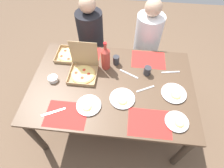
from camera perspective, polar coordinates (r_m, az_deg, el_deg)
The scene contains 22 objects.
ground_plane at distance 2.37m, azimuth -0.00°, elevation -10.63°, with size 6.00×6.00×0.00m, color brown.
dining_table at distance 1.83m, azimuth -0.00°, elevation -1.76°, with size 1.59×1.05×0.73m.
placemat_near_left at distance 1.62m, azimuth -14.33°, elevation -9.39°, with size 0.36×0.26×0.00m, color red.
placemat_near_right at distance 1.57m, azimuth 11.84°, elevation -12.00°, with size 0.36×0.26×0.00m, color red.
placemat_far_left at distance 2.05m, azimuth -8.97°, elevation 9.20°, with size 0.36×0.26×0.00m, color red.
placemat_far_right at distance 2.01m, azimuth 11.48°, elevation 7.60°, with size 0.36×0.26×0.00m, color red.
pizza_box_edge_far at distance 2.06m, azimuth -13.59°, elevation 8.99°, with size 0.26×0.26×0.04m.
pizza_box_corner_left at distance 1.83m, azimuth -9.11°, elevation 4.52°, with size 0.28×0.28×0.31m.
plate_near_left at distance 1.62m, azimuth -7.44°, elevation -6.79°, with size 0.22×0.22×0.03m.
plate_middle at distance 1.65m, azimuth 3.28°, elevation -4.68°, with size 0.23×0.23×0.03m.
plate_far_right at distance 1.77m, azimuth 19.08°, elevation -2.87°, with size 0.23×0.23×0.03m.
plate_near_right at distance 1.63m, azimuth 19.93°, elevation -11.23°, with size 0.20×0.20×0.03m.
soda_bottle at distance 1.80m, azimuth -2.05°, elevation 8.30°, with size 0.09×0.09×0.32m.
cup_clear_right at distance 1.84m, azimuth 11.16°, elevation 4.19°, with size 0.07×0.07×0.09m, color #333338.
cup_dark at distance 1.90m, azimuth 1.31°, elevation 7.62°, with size 0.07×0.07×0.10m, color #333338.
condiment_bowl at distance 1.86m, azimuth -18.22°, elevation 1.58°, with size 0.10×0.10×0.04m, color white.
knife_by_near_right at distance 1.66m, azimuth -18.08°, elevation -8.45°, with size 0.21×0.02×0.01m, color #B7B7BC.
knife_by_near_left at distance 1.84m, azimuth 5.39°, elevation 3.22°, with size 0.21×0.02×0.01m, color #B7B7BC.
fork_by_far_left at distance 1.94m, azimuth 18.13°, elevation 3.64°, with size 0.19×0.02×0.01m, color #B7B7BC.
fork_by_far_right at distance 1.74m, azimuth 10.54°, elevation -1.53°, with size 0.19×0.02×0.01m, color #B7B7BC.
diner_left_seat at distance 2.47m, azimuth -6.44°, elevation 12.48°, with size 0.32×0.32×1.18m.
diner_right_seat at distance 2.44m, azimuth 10.63°, elevation 11.26°, with size 0.32×0.32×1.19m.
Camera 1 is at (0.11, -1.05, 2.12)m, focal length 28.75 mm.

